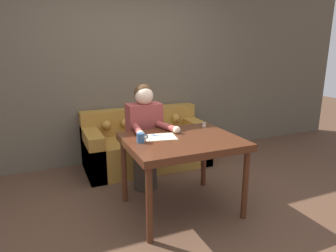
{
  "coord_description": "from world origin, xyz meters",
  "views": [
    {
      "loc": [
        -1.21,
        -2.42,
        1.64
      ],
      "look_at": [
        -0.05,
        0.27,
        0.88
      ],
      "focal_mm": 32.0,
      "sensor_mm": 36.0,
      "label": 1
    }
  ],
  "objects_px": {
    "person": "(145,137)",
    "scissors": "(157,136)",
    "thread_spool": "(204,124)",
    "couch": "(146,145)",
    "dining_table": "(182,146)",
    "mug": "(141,138)"
  },
  "relations": [
    {
      "from": "person",
      "to": "scissors",
      "type": "xyz_separation_m",
      "value": [
        -0.02,
        -0.44,
        0.14
      ]
    },
    {
      "from": "scissors",
      "to": "thread_spool",
      "type": "height_order",
      "value": "thread_spool"
    },
    {
      "from": "person",
      "to": "couch",
      "type": "bearing_deg",
      "value": 70.36
    },
    {
      "from": "person",
      "to": "scissors",
      "type": "relative_size",
      "value": 6.36
    },
    {
      "from": "person",
      "to": "thread_spool",
      "type": "bearing_deg",
      "value": -24.97
    },
    {
      "from": "dining_table",
      "to": "person",
      "type": "distance_m",
      "value": 0.64
    },
    {
      "from": "scissors",
      "to": "mug",
      "type": "xyz_separation_m",
      "value": [
        -0.22,
        -0.14,
        0.04
      ]
    },
    {
      "from": "couch",
      "to": "thread_spool",
      "type": "relative_size",
      "value": 37.99
    },
    {
      "from": "dining_table",
      "to": "scissors",
      "type": "distance_m",
      "value": 0.27
    },
    {
      "from": "couch",
      "to": "person",
      "type": "distance_m",
      "value": 0.82
    },
    {
      "from": "couch",
      "to": "person",
      "type": "xyz_separation_m",
      "value": [
        -0.25,
        -0.7,
        0.34
      ]
    },
    {
      "from": "scissors",
      "to": "thread_spool",
      "type": "bearing_deg",
      "value": 13.43
    },
    {
      "from": "mug",
      "to": "thread_spool",
      "type": "xyz_separation_m",
      "value": [
        0.85,
        0.29,
        -0.02
      ]
    },
    {
      "from": "dining_table",
      "to": "scissors",
      "type": "height_order",
      "value": "scissors"
    },
    {
      "from": "scissors",
      "to": "mug",
      "type": "bearing_deg",
      "value": -147.74
    },
    {
      "from": "couch",
      "to": "mug",
      "type": "relative_size",
      "value": 15.13
    },
    {
      "from": "mug",
      "to": "thread_spool",
      "type": "relative_size",
      "value": 2.51
    },
    {
      "from": "couch",
      "to": "scissors",
      "type": "distance_m",
      "value": 1.27
    },
    {
      "from": "person",
      "to": "scissors",
      "type": "height_order",
      "value": "person"
    },
    {
      "from": "person",
      "to": "thread_spool",
      "type": "height_order",
      "value": "person"
    },
    {
      "from": "dining_table",
      "to": "thread_spool",
      "type": "height_order",
      "value": "thread_spool"
    },
    {
      "from": "person",
      "to": "mug",
      "type": "relative_size",
      "value": 11.09
    }
  ]
}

